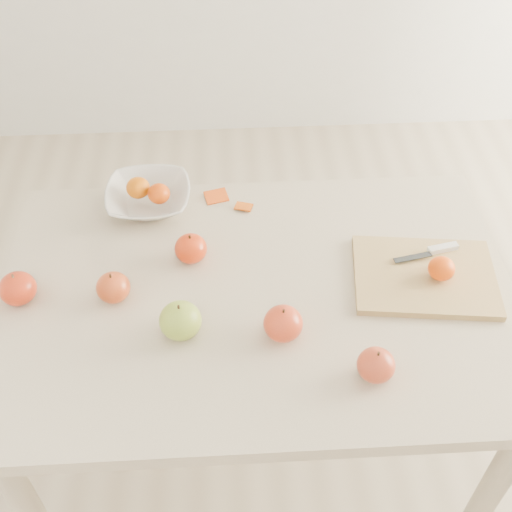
{
  "coord_description": "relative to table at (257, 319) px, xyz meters",
  "views": [
    {
      "loc": [
        -0.06,
        -0.97,
        1.87
      ],
      "look_at": [
        0.0,
        0.05,
        0.82
      ],
      "focal_mm": 45.0,
      "sensor_mm": 36.0,
      "label": 1
    }
  ],
  "objects": [
    {
      "name": "ground",
      "position": [
        0.0,
        0.0,
        -0.65
      ],
      "size": [
        3.5,
        3.5,
        0.0
      ],
      "primitive_type": "plane",
      "color": "#C6B293",
      "rests_on": "ground"
    },
    {
      "name": "table",
      "position": [
        0.0,
        0.0,
        0.0
      ],
      "size": [
        1.2,
        0.8,
        0.75
      ],
      "color": "beige",
      "rests_on": "ground"
    },
    {
      "name": "cutting_board",
      "position": [
        0.4,
        0.02,
        0.11
      ],
      "size": [
        0.35,
        0.28,
        0.02
      ],
      "primitive_type": "cube",
      "rotation": [
        0.0,
        0.0,
        -0.12
      ],
      "color": "tan",
      "rests_on": "table"
    },
    {
      "name": "board_tangerine",
      "position": [
        0.43,
        0.01,
        0.14
      ],
      "size": [
        0.06,
        0.06,
        0.05
      ],
      "primitive_type": "ellipsoid",
      "color": "#E33B08",
      "rests_on": "cutting_board"
    },
    {
      "name": "fruit_bowl",
      "position": [
        -0.27,
        0.32,
        0.13
      ],
      "size": [
        0.22,
        0.22,
        0.05
      ],
      "primitive_type": "imported",
      "color": "silver",
      "rests_on": "table"
    },
    {
      "name": "bowl_tangerine_near",
      "position": [
        -0.29,
        0.33,
        0.15
      ],
      "size": [
        0.06,
        0.06,
        0.05
      ],
      "primitive_type": "ellipsoid",
      "color": "orange",
      "rests_on": "fruit_bowl"
    },
    {
      "name": "bowl_tangerine_far",
      "position": [
        -0.24,
        0.31,
        0.15
      ],
      "size": [
        0.06,
        0.06,
        0.05
      ],
      "primitive_type": "ellipsoid",
      "color": "red",
      "rests_on": "fruit_bowl"
    },
    {
      "name": "orange_peel_a",
      "position": [
        -0.09,
        0.34,
        0.1
      ],
      "size": [
        0.07,
        0.06,
        0.01
      ],
      "primitive_type": "cube",
      "rotation": [
        0.21,
        0.0,
        0.26
      ],
      "color": "#CB450E",
      "rests_on": "table"
    },
    {
      "name": "orange_peel_b",
      "position": [
        -0.02,
        0.3,
        0.1
      ],
      "size": [
        0.05,
        0.05,
        0.01
      ],
      "primitive_type": "cube",
      "rotation": [
        -0.14,
        0.0,
        -0.29
      ],
      "color": "#C44D0D",
      "rests_on": "table"
    },
    {
      "name": "paring_knife",
      "position": [
        0.44,
        0.09,
        0.12
      ],
      "size": [
        0.17,
        0.06,
        0.01
      ],
      "color": "white",
      "rests_on": "cutting_board"
    },
    {
      "name": "apple_green",
      "position": [
        -0.17,
        -0.11,
        0.14
      ],
      "size": [
        0.09,
        0.09,
        0.08
      ],
      "primitive_type": "ellipsoid",
      "color": "olive",
      "rests_on": "table"
    },
    {
      "name": "apple_red_b",
      "position": [
        -0.33,
        0.0,
        0.13
      ],
      "size": [
        0.08,
        0.08,
        0.07
      ],
      "primitive_type": "ellipsoid",
      "color": "maroon",
      "rests_on": "table"
    },
    {
      "name": "apple_red_a",
      "position": [
        -0.15,
        0.12,
        0.13
      ],
      "size": [
        0.08,
        0.08,
        0.07
      ],
      "primitive_type": "ellipsoid",
      "color": "#A81C08",
      "rests_on": "table"
    },
    {
      "name": "apple_red_e",
      "position": [
        0.23,
        -0.24,
        0.13
      ],
      "size": [
        0.08,
        0.08,
        0.07
      ],
      "primitive_type": "ellipsoid",
      "color": "maroon",
      "rests_on": "table"
    },
    {
      "name": "apple_red_c",
      "position": [
        0.05,
        -0.12,
        0.14
      ],
      "size": [
        0.09,
        0.09,
        0.08
      ],
      "primitive_type": "ellipsoid",
      "color": "maroon",
      "rests_on": "table"
    },
    {
      "name": "apple_red_d",
      "position": [
        -0.54,
        0.01,
        0.14
      ],
      "size": [
        0.08,
        0.08,
        0.08
      ],
      "primitive_type": "ellipsoid",
      "color": "#8D0E04",
      "rests_on": "table"
    }
  ]
}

